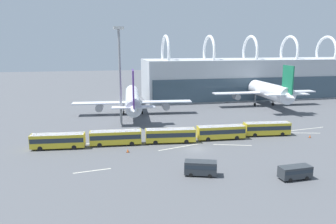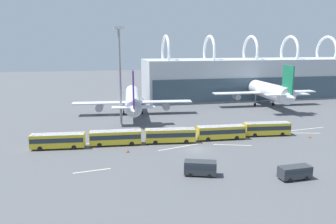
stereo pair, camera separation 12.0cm
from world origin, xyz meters
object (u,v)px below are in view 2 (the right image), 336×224
traffic_cone_1 (310,136)px  airliner_at_gate_near (133,100)px  shuttle_bus_0 (58,140)px  shuttle_bus_3 (221,131)px  shuttle_bus_4 (267,128)px  service_van_crossing (295,172)px  floodlight_mast (120,63)px  traffic_cone_0 (128,151)px  airliner_at_gate_far (264,89)px  shuttle_bus_1 (116,137)px  shuttle_bus_2 (170,135)px  service_van_foreground (200,167)px

traffic_cone_1 → airliner_at_gate_near: bearing=136.8°
shuttle_bus_0 → shuttle_bus_3: (36.32, -0.66, 0.00)m
shuttle_bus_4 → traffic_cone_1: (9.09, -4.02, -1.52)m
service_van_crossing → floodlight_mast: (-25.20, 43.44, 15.67)m
shuttle_bus_3 → traffic_cone_1: bearing=-5.9°
shuttle_bus_3 → traffic_cone_0: size_ratio=15.91×
traffic_cone_0 → shuttle_bus_0: bearing=158.6°
traffic_cone_0 → airliner_at_gate_far: bearing=39.0°
shuttle_bus_1 → floodlight_mast: floodlight_mast is taller
traffic_cone_0 → shuttle_bus_2: bearing=25.0°
service_van_crossing → traffic_cone_0: 32.15m
service_van_foreground → floodlight_mast: floodlight_mast is taller
airliner_at_gate_near → shuttle_bus_3: 36.98m
shuttle_bus_1 → traffic_cone_0: 6.13m
shuttle_bus_3 → service_van_crossing: 24.57m
airliner_at_gate_near → service_van_crossing: 60.71m
shuttle_bus_1 → shuttle_bus_2: 12.14m
shuttle_bus_0 → shuttle_bus_2: (24.21, -0.90, 0.00)m
shuttle_bus_1 → traffic_cone_1: size_ratio=14.89×
shuttle_bus_4 → shuttle_bus_2: bearing=-172.0°
airliner_at_gate_near → floodlight_mast: bearing=166.1°
traffic_cone_1 → shuttle_bus_1: bearing=175.2°
airliner_at_gate_near → airliner_at_gate_far: bearing=-78.7°
service_van_crossing → shuttle_bus_0: bearing=144.6°
service_van_foreground → traffic_cone_1: service_van_foreground is taller
airliner_at_gate_near → service_van_crossing: (20.53, -57.04, -3.34)m
airliner_at_gate_near → shuttle_bus_1: airliner_at_gate_near is taller
airliner_at_gate_far → shuttle_bus_1: (-54.99, -37.33, -3.96)m
floodlight_mast → traffic_cone_0: bearing=-91.0°
shuttle_bus_3 → shuttle_bus_0: bearing=-178.4°
airliner_at_gate_near → shuttle_bus_2: 33.44m
shuttle_bus_1 → service_van_foreground: bearing=-53.3°
airliner_at_gate_far → floodlight_mast: (-52.46, -18.84, 11.13)m
shuttle_bus_3 → traffic_cone_1: size_ratio=14.83×
shuttle_bus_0 → floodlight_mast: bearing=56.6°
shuttle_bus_4 → service_van_crossing: bearing=-103.3°
service_van_crossing → shuttle_bus_4: bearing=67.9°
shuttle_bus_1 → floodlight_mast: size_ratio=0.43×
airliner_at_gate_near → floodlight_mast: (-4.67, -13.59, 12.33)m
airliner_at_gate_far → traffic_cone_0: 68.30m
airliner_at_gate_far → shuttle_bus_2: bearing=133.6°
service_van_crossing → floodlight_mast: bearing=116.9°
airliner_at_gate_near → service_van_foreground: bearing=-168.6°
shuttle_bus_0 → shuttle_bus_3: 36.33m
shuttle_bus_2 → traffic_cone_0: size_ratio=16.08×
shuttle_bus_2 → shuttle_bus_3: (12.11, 0.24, 0.00)m
floodlight_mast → traffic_cone_0: floodlight_mast is taller
shuttle_bus_0 → shuttle_bus_4: 48.43m
airliner_at_gate_near → shuttle_bus_0: airliner_at_gate_near is taller
shuttle_bus_0 → service_van_foreground: bearing=-33.9°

